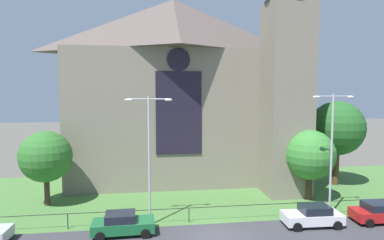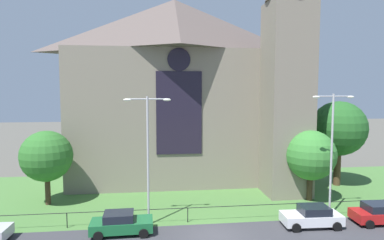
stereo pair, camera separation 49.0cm
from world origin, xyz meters
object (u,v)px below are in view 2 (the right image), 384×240
at_px(streetlamp_far, 332,141).
at_px(parked_car_white, 312,216).
at_px(tree_right_far, 339,129).
at_px(parked_car_red, 381,213).
at_px(church_building, 182,87).
at_px(streetlamp_near, 148,145).
at_px(tree_left_near, 47,156).
at_px(parked_car_green, 121,223).
at_px(tree_right_near, 311,155).

relative_size(streetlamp_far, parked_car_white, 2.25).
xyz_separation_m(tree_right_far, parked_car_red, (-2.34, -9.88, -5.19)).
distance_m(church_building, streetlamp_near, 14.56).
height_order(tree_right_far, parked_car_red, tree_right_far).
xyz_separation_m(tree_left_near, streetlamp_far, (22.78, -5.48, 1.74)).
distance_m(church_building, parked_car_green, 18.40).
bearing_deg(parked_car_red, streetlamp_near, 176.32).
relative_size(tree_left_near, parked_car_white, 1.51).
bearing_deg(church_building, parked_car_green, -110.54).
relative_size(tree_left_near, streetlamp_near, 0.68).
relative_size(church_building, streetlamp_far, 2.71).
relative_size(streetlamp_far, parked_car_green, 2.26).
distance_m(tree_right_near, parked_car_red, 7.08).
bearing_deg(church_building, tree_right_near, -41.93).
height_order(streetlamp_far, parked_car_red, streetlamp_far).
bearing_deg(streetlamp_near, parked_car_green, -143.85).
distance_m(church_building, parked_car_white, 19.59).
bearing_deg(tree_right_far, parked_car_green, -155.99).
distance_m(church_building, tree_left_near, 15.89).
relative_size(tree_right_far, tree_left_near, 1.37).
xyz_separation_m(church_building, tree_right_near, (10.65, -9.56, -6.17)).
bearing_deg(parked_car_green, streetlamp_near, 34.75).
relative_size(tree_right_far, parked_car_red, 2.06).
relative_size(tree_right_near, tree_left_near, 0.99).
distance_m(tree_right_near, streetlamp_near, 14.92).
xyz_separation_m(tree_right_near, streetlamp_far, (-0.25, -3.82, 1.87)).
height_order(tree_right_far, parked_car_green, tree_right_far).
bearing_deg(parked_car_red, church_building, 133.75).
xyz_separation_m(tree_right_near, parked_car_red, (2.79, -5.57, -3.36)).
xyz_separation_m(tree_left_near, streetlamp_near, (8.71, -5.48, 1.65)).
relative_size(parked_car_white, parked_car_red, 1.00).
distance_m(church_building, streetlamp_far, 17.49).
relative_size(tree_right_near, parked_car_red, 1.49).
bearing_deg(streetlamp_near, tree_left_near, 147.84).
bearing_deg(tree_right_far, parked_car_red, -103.34).
bearing_deg(parked_car_red, streetlamp_far, 152.22).
bearing_deg(tree_left_near, streetlamp_far, -13.52).
height_order(tree_left_near, streetlamp_far, streetlamp_far).
bearing_deg(tree_right_near, parked_car_green, -162.24).
xyz_separation_m(church_building, streetlamp_near, (-3.67, -13.39, -4.39)).
height_order(streetlamp_far, parked_car_green, streetlamp_far).
bearing_deg(tree_left_near, parked_car_white, -19.34).
distance_m(tree_right_near, streetlamp_far, 4.27).
height_order(church_building, parked_car_white, church_building).
height_order(parked_car_white, parked_car_red, same).
distance_m(tree_left_near, streetlamp_near, 10.42).
relative_size(church_building, parked_car_red, 6.10).
height_order(tree_right_far, streetlamp_near, streetlamp_near).
bearing_deg(tree_left_near, parked_car_green, -44.87).
distance_m(tree_right_far, parked_car_white, 13.53).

